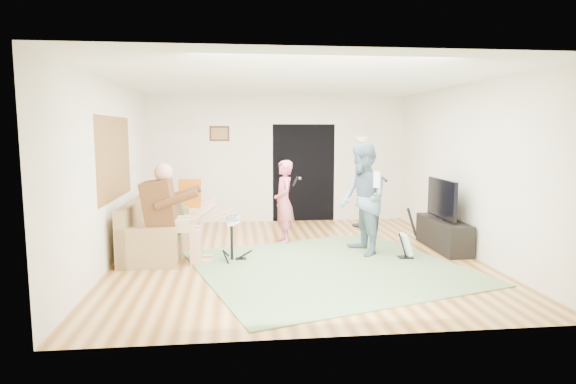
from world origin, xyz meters
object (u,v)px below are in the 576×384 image
object	(u,v)px
singer	(284,202)
television	(442,198)
guitarist	(363,199)
dining_chair	(189,215)
torchiere_lamp	(361,165)
sofa	(152,235)
drum_kit	(232,241)
tv_cabinet	(443,234)
guitar_spare	(406,244)

from	to	relation	value
singer	television	size ratio (longest dim) A/B	1.44
guitarist	dining_chair	distance (m)	3.46
torchiere_lamp	dining_chair	xyz separation A→B (m)	(-3.45, -0.40, -0.89)
torchiere_lamp	sofa	bearing A→B (deg)	-156.12
sofa	drum_kit	world-z (taller)	sofa
sofa	tv_cabinet	world-z (taller)	sofa
guitarist	sofa	bearing A→B (deg)	-106.97
drum_kit	guitar_spare	world-z (taller)	guitar_spare
sofa	drum_kit	bearing A→B (deg)	-26.70
singer	torchiere_lamp	size ratio (longest dim) A/B	0.79
guitar_spare	tv_cabinet	xyz separation A→B (m)	(0.83, 0.53, 0.02)
sofa	torchiere_lamp	xyz separation A→B (m)	(3.92, 1.73, 0.98)
drum_kit	television	distance (m)	3.51
drum_kit	singer	world-z (taller)	singer
guitarist	television	world-z (taller)	guitarist
guitarist	tv_cabinet	size ratio (longest dim) A/B	1.27
guitar_spare	television	distance (m)	1.13
drum_kit	tv_cabinet	xyz separation A→B (m)	(3.50, 0.34, -0.04)
torchiere_lamp	television	xyz separation A→B (m)	(0.83, -2.04, -0.41)
sofa	tv_cabinet	bearing A→B (deg)	-3.64
sofa	dining_chair	world-z (taller)	dining_chair
singer	drum_kit	bearing A→B (deg)	-46.03
singer	guitar_spare	size ratio (longest dim) A/B	1.83
drum_kit	singer	distance (m)	1.49
dining_chair	television	xyz separation A→B (m)	(4.27, -1.64, 0.48)
singer	dining_chair	xyz separation A→B (m)	(-1.73, 0.89, -0.36)
drum_kit	guitarist	bearing A→B (deg)	4.34
television	guitarist	bearing A→B (deg)	-172.26
drum_kit	torchiere_lamp	bearing A→B (deg)	42.25
torchiere_lamp	tv_cabinet	bearing A→B (deg)	-66.77
sofa	dining_chair	size ratio (longest dim) A/B	2.00
sofa	dining_chair	distance (m)	1.42
sofa	singer	size ratio (longest dim) A/B	1.43
singer	guitar_spare	bearing A→B (deg)	47.34
torchiere_lamp	guitar_spare	bearing A→B (deg)	-89.09
singer	torchiere_lamp	world-z (taller)	torchiere_lamp
guitarist	torchiere_lamp	size ratio (longest dim) A/B	0.96
drum_kit	torchiere_lamp	xyz separation A→B (m)	(2.62, 2.38, 0.97)
guitarist	tv_cabinet	bearing A→B (deg)	88.86
torchiere_lamp	television	distance (m)	2.24
dining_chair	television	world-z (taller)	television
singer	tv_cabinet	distance (m)	2.74
torchiere_lamp	dining_chair	world-z (taller)	torchiere_lamp
sofa	television	bearing A→B (deg)	-3.68
dining_chair	tv_cabinet	world-z (taller)	dining_chair
guitarist	torchiere_lamp	xyz separation A→B (m)	(0.56, 2.23, 0.37)
torchiere_lamp	guitarist	bearing A→B (deg)	-104.08
guitarist	guitar_spare	distance (m)	0.96
drum_kit	guitar_spare	xyz separation A→B (m)	(2.67, -0.19, -0.07)
drum_kit	tv_cabinet	world-z (taller)	drum_kit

